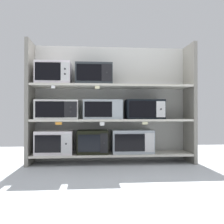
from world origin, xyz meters
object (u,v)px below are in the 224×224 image
at_px(microwave_3, 58,110).
at_px(microwave_5, 144,109).
at_px(microwave_0, 55,142).
at_px(microwave_1, 93,142).
at_px(microwave_4, 102,110).
at_px(microwave_7, 94,75).
at_px(microwave_6, 54,74).
at_px(microwave_2, 132,141).

relative_size(microwave_3, microwave_5, 1.08).
distance_m(microwave_0, microwave_5, 1.34).
height_order(microwave_1, microwave_4, microwave_4).
relative_size(microwave_1, microwave_3, 0.74).
bearing_deg(microwave_7, microwave_0, 179.98).
height_order(microwave_1, microwave_3, microwave_3).
bearing_deg(microwave_3, microwave_6, 179.89).
xyz_separation_m(microwave_3, microwave_5, (1.23, -0.00, 0.01)).
relative_size(microwave_5, microwave_6, 1.13).
bearing_deg(microwave_3, microwave_5, -0.00).
height_order(microwave_5, microwave_6, microwave_6).
relative_size(microwave_1, microwave_4, 0.79).
relative_size(microwave_2, microwave_3, 1.00).
distance_m(microwave_2, microwave_6, 1.45).
bearing_deg(microwave_4, microwave_6, -179.99).
bearing_deg(microwave_7, microwave_3, -179.98).
distance_m(microwave_1, microwave_2, 0.56).
xyz_separation_m(microwave_3, microwave_4, (0.62, 0.00, 0.00)).
relative_size(microwave_4, microwave_5, 1.00).
height_order(microwave_3, microwave_5, microwave_5).
distance_m(microwave_1, microwave_5, 0.87).
relative_size(microwave_0, microwave_3, 0.87).
height_order(microwave_0, microwave_2, microwave_2).
height_order(microwave_2, microwave_5, microwave_5).
distance_m(microwave_0, microwave_2, 1.08).
bearing_deg(microwave_0, microwave_1, 0.00).
xyz_separation_m(microwave_5, microwave_6, (-1.28, 0.00, 0.49)).
bearing_deg(microwave_4, microwave_1, 179.92).
distance_m(microwave_1, microwave_7, 0.94).
height_order(microwave_1, microwave_6, microwave_6).
height_order(microwave_0, microwave_1, microwave_1).
relative_size(microwave_6, microwave_7, 0.94).
relative_size(microwave_2, microwave_4, 1.08).
xyz_separation_m(microwave_0, microwave_7, (0.54, -0.00, 0.94)).
distance_m(microwave_0, microwave_3, 0.45).
relative_size(microwave_3, microwave_4, 1.08).
relative_size(microwave_0, microwave_6, 1.06).
bearing_deg(microwave_3, microwave_0, 179.44).
bearing_deg(microwave_6, microwave_1, 0.03).
bearing_deg(microwave_1, microwave_0, -180.00).
height_order(microwave_1, microwave_5, microwave_5).
height_order(microwave_4, microwave_6, microwave_6).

